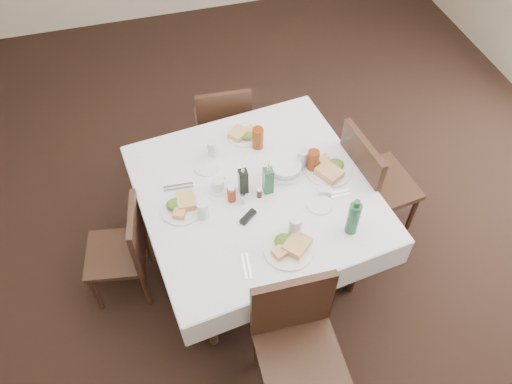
% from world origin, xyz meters
% --- Properties ---
extents(ground_plane, '(7.00, 7.00, 0.00)m').
position_xyz_m(ground_plane, '(0.00, 0.00, 0.00)').
color(ground_plane, black).
extents(room_shell, '(6.04, 7.04, 2.80)m').
position_xyz_m(room_shell, '(0.00, 0.00, 1.71)').
color(room_shell, beige).
rests_on(room_shell, ground).
extents(dining_table, '(1.59, 1.59, 0.76)m').
position_xyz_m(dining_table, '(-0.05, 0.01, 0.69)').
color(dining_table, black).
rests_on(dining_table, ground).
extents(chair_north, '(0.44, 0.44, 0.87)m').
position_xyz_m(chair_north, '(-0.05, 0.97, 0.50)').
color(chair_north, black).
rests_on(chair_north, ground).
extents(chair_south, '(0.47, 0.47, 0.98)m').
position_xyz_m(chair_south, '(-0.08, -0.90, 0.56)').
color(chair_south, black).
rests_on(chair_south, ground).
extents(chair_east, '(0.52, 0.52, 0.99)m').
position_xyz_m(chair_east, '(0.78, 0.04, 0.56)').
color(chair_east, black).
rests_on(chair_east, ground).
extents(chair_west, '(0.45, 0.45, 0.82)m').
position_xyz_m(chair_west, '(-0.93, 0.02, 0.47)').
color(chair_west, black).
rests_on(chair_west, ground).
extents(meal_north, '(0.24, 0.24, 0.05)m').
position_xyz_m(meal_north, '(-0.00, 0.51, 0.78)').
color(meal_north, white).
rests_on(meal_north, dining_table).
extents(meal_south, '(0.29, 0.29, 0.06)m').
position_xyz_m(meal_south, '(0.01, -0.46, 0.79)').
color(meal_south, white).
rests_on(meal_south, dining_table).
extents(meal_east, '(0.30, 0.30, 0.07)m').
position_xyz_m(meal_east, '(0.45, 0.04, 0.79)').
color(meal_east, white).
rests_on(meal_east, dining_table).
extents(meal_west, '(0.27, 0.27, 0.06)m').
position_xyz_m(meal_west, '(-0.53, 0.01, 0.79)').
color(meal_west, white).
rests_on(meal_west, dining_table).
extents(side_plate_a, '(0.17, 0.17, 0.01)m').
position_xyz_m(side_plate_a, '(-0.31, 0.29, 0.77)').
color(side_plate_a, white).
rests_on(side_plate_a, dining_table).
extents(side_plate_b, '(0.16, 0.16, 0.01)m').
position_xyz_m(side_plate_b, '(0.29, -0.21, 0.77)').
color(side_plate_b, white).
rests_on(side_plate_b, dining_table).
extents(water_n, '(0.07, 0.07, 0.12)m').
position_xyz_m(water_n, '(-0.25, 0.39, 0.82)').
color(water_n, silver).
rests_on(water_n, dining_table).
extents(water_s, '(0.08, 0.08, 0.15)m').
position_xyz_m(water_s, '(0.08, -0.37, 0.83)').
color(water_s, silver).
rests_on(water_s, dining_table).
extents(water_e, '(0.07, 0.07, 0.13)m').
position_xyz_m(water_e, '(0.30, 0.14, 0.83)').
color(water_e, silver).
rests_on(water_e, dining_table).
extents(water_w, '(0.07, 0.07, 0.12)m').
position_xyz_m(water_w, '(-0.42, -0.09, 0.82)').
color(water_w, silver).
rests_on(water_w, dining_table).
extents(iced_tea_a, '(0.08, 0.08, 0.16)m').
position_xyz_m(iced_tea_a, '(0.07, 0.39, 0.84)').
color(iced_tea_a, maroon).
rests_on(iced_tea_a, dining_table).
extents(iced_tea_b, '(0.08, 0.08, 0.16)m').
position_xyz_m(iced_tea_b, '(0.35, 0.09, 0.84)').
color(iced_tea_b, maroon).
rests_on(iced_tea_b, dining_table).
extents(bread_basket, '(0.23, 0.23, 0.08)m').
position_xyz_m(bread_basket, '(0.17, 0.11, 0.80)').
color(bread_basket, silver).
rests_on(bread_basket, dining_table).
extents(oil_cruet_dark, '(0.06, 0.06, 0.23)m').
position_xyz_m(oil_cruet_dark, '(-0.13, 0.03, 0.86)').
color(oil_cruet_dark, black).
rests_on(oil_cruet_dark, dining_table).
extents(oil_cruet_green, '(0.06, 0.06, 0.25)m').
position_xyz_m(oil_cruet_green, '(0.02, -0.01, 0.87)').
color(oil_cruet_green, '#1D5A33').
rests_on(oil_cruet_green, dining_table).
extents(ketchup_bottle, '(0.05, 0.05, 0.12)m').
position_xyz_m(ketchup_bottle, '(-0.22, -0.02, 0.82)').
color(ketchup_bottle, '#9A2C0F').
rests_on(ketchup_bottle, dining_table).
extents(salt_shaker, '(0.03, 0.03, 0.07)m').
position_xyz_m(salt_shaker, '(-0.16, -0.06, 0.80)').
color(salt_shaker, white).
rests_on(salt_shaker, dining_table).
extents(pepper_shaker, '(0.03, 0.03, 0.07)m').
position_xyz_m(pepper_shaker, '(-0.05, -0.04, 0.80)').
color(pepper_shaker, '#3B2B1B').
rests_on(pepper_shaker, dining_table).
extents(coffee_mug, '(0.12, 0.12, 0.09)m').
position_xyz_m(coffee_mug, '(-0.28, 0.09, 0.80)').
color(coffee_mug, white).
rests_on(coffee_mug, dining_table).
extents(sunglasses, '(0.12, 0.10, 0.03)m').
position_xyz_m(sunglasses, '(-0.16, -0.18, 0.78)').
color(sunglasses, black).
rests_on(sunglasses, dining_table).
extents(green_bottle, '(0.07, 0.07, 0.28)m').
position_xyz_m(green_bottle, '(0.40, -0.44, 0.89)').
color(green_bottle, '#1D5A33').
rests_on(green_bottle, dining_table).
extents(sugar_caddy, '(0.09, 0.07, 0.04)m').
position_xyz_m(sugar_caddy, '(0.36, -0.13, 0.78)').
color(sugar_caddy, white).
rests_on(sugar_caddy, dining_table).
extents(cutlery_n, '(0.08, 0.16, 0.01)m').
position_xyz_m(cutlery_n, '(0.10, 0.51, 0.77)').
color(cutlery_n, silver).
rests_on(cutlery_n, dining_table).
extents(cutlery_s, '(0.06, 0.17, 0.01)m').
position_xyz_m(cutlery_s, '(-0.26, -0.51, 0.77)').
color(cutlery_s, silver).
rests_on(cutlery_s, dining_table).
extents(cutlery_e, '(0.20, 0.06, 0.01)m').
position_xyz_m(cutlery_e, '(0.41, -0.16, 0.77)').
color(cutlery_e, silver).
rests_on(cutlery_e, dining_table).
extents(cutlery_w, '(0.19, 0.06, 0.01)m').
position_xyz_m(cutlery_w, '(-0.52, 0.17, 0.77)').
color(cutlery_w, silver).
rests_on(cutlery_w, dining_table).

